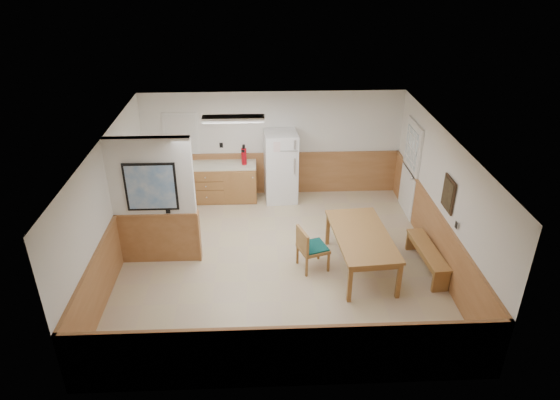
{
  "coord_description": "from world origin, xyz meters",
  "views": [
    {
      "loc": [
        -0.31,
        -7.91,
        5.49
      ],
      "look_at": [
        0.05,
        0.4,
        1.13
      ],
      "focal_mm": 32.0,
      "sensor_mm": 36.0,
      "label": 1
    }
  ],
  "objects_px": {
    "dining_bench": "(427,254)",
    "soap_bottle": "(175,162)",
    "dining_table": "(362,238)",
    "dining_chair": "(308,246)",
    "fire_extinguisher": "(244,156)",
    "refrigerator": "(281,167)"
  },
  "relations": [
    {
      "from": "dining_chair",
      "to": "refrigerator",
      "type": "bearing_deg",
      "value": 79.44
    },
    {
      "from": "fire_extinguisher",
      "to": "soap_bottle",
      "type": "xyz_separation_m",
      "value": [
        -1.58,
        -0.01,
        -0.11
      ]
    },
    {
      "from": "dining_bench",
      "to": "dining_chair",
      "type": "xyz_separation_m",
      "value": [
        -2.2,
        0.12,
        0.15
      ]
    },
    {
      "from": "refrigerator",
      "to": "dining_table",
      "type": "distance_m",
      "value": 3.2
    },
    {
      "from": "dining_chair",
      "to": "soap_bottle",
      "type": "distance_m",
      "value": 4.04
    },
    {
      "from": "dining_table",
      "to": "fire_extinguisher",
      "type": "relative_size",
      "value": 4.21
    },
    {
      "from": "dining_chair",
      "to": "fire_extinguisher",
      "type": "height_order",
      "value": "fire_extinguisher"
    },
    {
      "from": "dining_table",
      "to": "dining_bench",
      "type": "relative_size",
      "value": 1.37
    },
    {
      "from": "dining_bench",
      "to": "dining_chair",
      "type": "relative_size",
      "value": 1.73
    },
    {
      "from": "dining_table",
      "to": "dining_chair",
      "type": "relative_size",
      "value": 2.37
    },
    {
      "from": "dining_table",
      "to": "dining_chair",
      "type": "height_order",
      "value": "dining_chair"
    },
    {
      "from": "refrigerator",
      "to": "fire_extinguisher",
      "type": "height_order",
      "value": "refrigerator"
    },
    {
      "from": "dining_chair",
      "to": "soap_bottle",
      "type": "bearing_deg",
      "value": 116.15
    },
    {
      "from": "dining_chair",
      "to": "fire_extinguisher",
      "type": "xyz_separation_m",
      "value": [
        -1.22,
        2.88,
        0.62
      ]
    },
    {
      "from": "dining_bench",
      "to": "dining_table",
      "type": "bearing_deg",
      "value": 172.86
    },
    {
      "from": "refrigerator",
      "to": "soap_bottle",
      "type": "xyz_separation_m",
      "value": [
        -2.42,
        0.01,
        0.17
      ]
    },
    {
      "from": "dining_chair",
      "to": "soap_bottle",
      "type": "height_order",
      "value": "soap_bottle"
    },
    {
      "from": "dining_bench",
      "to": "soap_bottle",
      "type": "bearing_deg",
      "value": 145.31
    },
    {
      "from": "dining_table",
      "to": "dining_bench",
      "type": "height_order",
      "value": "dining_table"
    },
    {
      "from": "soap_bottle",
      "to": "dining_table",
      "type": "bearing_deg",
      "value": -37.74
    },
    {
      "from": "fire_extinguisher",
      "to": "dining_table",
      "type": "bearing_deg",
      "value": -69.41
    },
    {
      "from": "dining_table",
      "to": "soap_bottle",
      "type": "height_order",
      "value": "soap_bottle"
    }
  ]
}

